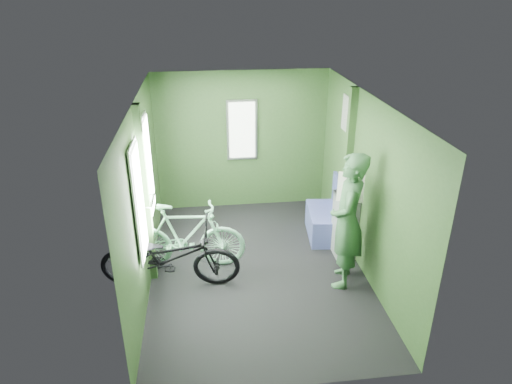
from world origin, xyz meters
TOP-DOWN VIEW (x-y plane):
  - room at (-0.04, 0.04)m, footprint 4.00×4.02m
  - bicycle_black at (-1.12, -0.27)m, footprint 1.80×0.93m
  - bicycle_mint at (-0.93, 0.17)m, footprint 1.62×0.63m
  - passenger at (1.06, -0.40)m, footprint 0.61×0.79m
  - waste_box at (1.26, 0.24)m, footprint 0.27×0.38m
  - bench_seat at (1.14, 0.78)m, footprint 0.55×0.88m

SIDE VIEW (x-z plane):
  - bicycle_black at x=-1.12m, z-range -0.50..0.50m
  - bicycle_mint at x=-0.93m, z-range -0.49..0.49m
  - bench_seat at x=1.14m, z-range -0.18..0.70m
  - waste_box at x=1.26m, z-range 0.00..0.92m
  - passenger at x=1.06m, z-range 0.00..1.76m
  - room at x=-0.04m, z-range 0.28..2.59m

